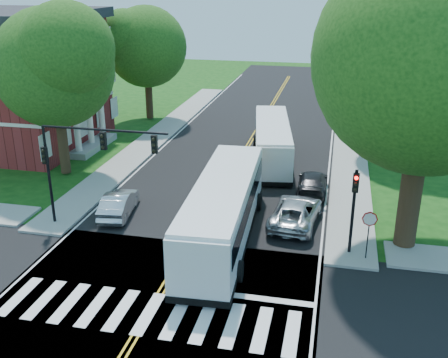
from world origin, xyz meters
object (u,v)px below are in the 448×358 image
(hatchback, at_px, (119,204))
(bus_lead, at_px, (223,210))
(bus_follow, at_px, (272,141))
(dark_sedan, at_px, (312,183))
(signal_nw, at_px, (85,154))
(suv, at_px, (296,212))
(signal_ne, at_px, (354,201))

(hatchback, bearing_deg, bus_lead, 156.82)
(bus_follow, height_order, hatchback, bus_follow)
(bus_follow, xyz_separation_m, hatchback, (-7.49, -11.70, -0.87))
(bus_follow, relative_size, dark_sedan, 2.55)
(signal_nw, bearing_deg, suv, 15.20)
(signal_nw, relative_size, bus_lead, 0.55)
(bus_lead, height_order, suv, bus_lead)
(signal_nw, distance_m, bus_follow, 16.22)
(signal_ne, relative_size, dark_sedan, 0.95)
(bus_follow, bearing_deg, bus_lead, 77.40)
(bus_follow, relative_size, hatchback, 2.74)
(signal_nw, height_order, bus_follow, signal_nw)
(dark_sedan, bearing_deg, signal_nw, 33.91)
(dark_sedan, bearing_deg, signal_ne, 106.50)
(signal_nw, distance_m, bus_lead, 7.93)
(signal_nw, bearing_deg, bus_follow, 58.76)
(signal_ne, distance_m, suv, 4.78)
(bus_follow, xyz_separation_m, dark_sedan, (3.42, -5.77, -0.91))
(signal_ne, bearing_deg, suv, 134.98)
(bus_follow, bearing_deg, signal_ne, 103.71)
(suv, distance_m, dark_sedan, 4.93)
(signal_nw, height_order, hatchback, signal_nw)
(signal_nw, height_order, bus_lead, signal_nw)
(suv, height_order, dark_sedan, suv)
(hatchback, relative_size, dark_sedan, 0.93)
(dark_sedan, bearing_deg, bus_lead, 61.19)
(signal_nw, xyz_separation_m, suv, (11.06, 3.01, -3.64))
(signal_ne, distance_m, hatchback, 13.59)
(bus_follow, bearing_deg, hatchback, 48.18)
(signal_nw, relative_size, signal_ne, 1.62)
(signal_ne, relative_size, bus_follow, 0.37)
(signal_ne, bearing_deg, bus_follow, 112.90)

